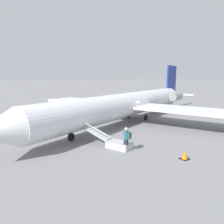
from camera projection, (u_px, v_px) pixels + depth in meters
ground_plane at (126, 123)px, 25.00m from camera, size 600.00×600.00×0.00m
airplane_main at (131, 104)px, 25.46m from camera, size 31.86×24.98×6.97m
boarding_stairs at (115, 142)px, 16.26m from camera, size 2.39×4.11×1.72m
passenger at (126, 138)px, 15.23m from camera, size 0.44×0.57×1.74m
traffic_cone_near_stairs at (185, 155)px, 13.93m from camera, size 0.54×0.54×0.59m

